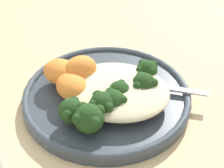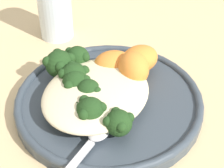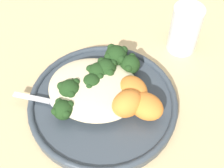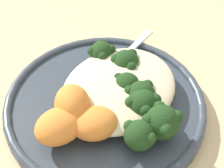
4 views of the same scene
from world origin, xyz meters
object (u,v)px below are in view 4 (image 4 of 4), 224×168
Objects in this scene: broccoli_stalk_2 at (135,104)px; sweet_potato_chunk_1 at (94,123)px; broccoli_stalk_3 at (134,97)px; plate at (105,105)px; quinoa_mound at (119,88)px; broccoli_stalk_7 at (101,60)px; sweet_potato_chunk_0 at (73,105)px; spoon at (123,56)px; broccoli_stalk_0 at (132,130)px; broccoli_stalk_4 at (120,89)px; sweet_potato_chunk_2 at (61,127)px; broccoli_stalk_5 at (125,74)px; broccoli_stalk_1 at (152,119)px; broccoli_stalk_6 at (119,74)px.

broccoli_stalk_2 is 0.06m from sweet_potato_chunk_1.
plate is at bearing 162.49° from broccoli_stalk_3.
quinoa_mound is 1.66× the size of broccoli_stalk_7.
broccoli_stalk_7 reaches higher than plate.
sweet_potato_chunk_0 is 0.52× the size of spoon.
broccoli_stalk_4 is at bearing 149.90° from broccoli_stalk_0.
broccoli_stalk_4 reaches higher than quinoa_mound.
broccoli_stalk_7 is (-0.07, -0.10, -0.00)m from broccoli_stalk_0.
sweet_potato_chunk_0 is 0.03m from sweet_potato_chunk_2.
broccoli_stalk_7 is at bearing -117.83° from quinoa_mound.
broccoli_stalk_4 is 0.08m from spoon.
quinoa_mound is at bearing 151.82° from plate.
sweet_potato_chunk_0 reaches higher than broccoli_stalk_5.
broccoli_stalk_4 is 1.28× the size of sweet_potato_chunk_2.
sweet_potato_chunk_1 is at bearing -147.76° from broccoli_stalk_1.
broccoli_stalk_6 is at bearing 64.37° from broccoli_stalk_4.
sweet_potato_chunk_2 is at bearing -8.76° from quinoa_mound.
broccoli_stalk_3 is 1.47× the size of sweet_potato_chunk_0.
broccoli_stalk_3 and broccoli_stalk_6 have the same top height.
broccoli_stalk_7 and sweet_potato_chunk_1 have the same top height.
broccoli_stalk_3 is at bearing 107.12° from broccoli_stalk_2.
broccoli_stalk_6 is at bearing 142.34° from broccoli_stalk_5.
plate is 4.45× the size of sweet_potato_chunk_2.
broccoli_stalk_0 is 1.14× the size of broccoli_stalk_2.
quinoa_mound is 2.98× the size of sweet_potato_chunk_0.
broccoli_stalk_5 is (-0.03, -0.03, -0.00)m from broccoli_stalk_3.
sweet_potato_chunk_2 is at bearing 178.59° from broccoli_stalk_5.
broccoli_stalk_4 is at bearing -148.33° from spoon.
broccoli_stalk_4 is at bearing 137.08° from broccoli_stalk_3.
plate is 2.71× the size of broccoli_stalk_7.
sweet_potato_chunk_0 is at bearing 163.06° from broccoli_stalk_7.
broccoli_stalk_0 is at bearing -84.94° from broccoli_stalk_2.
sweet_potato_chunk_2 reaches higher than broccoli_stalk_4.
sweet_potato_chunk_1 is (0.05, -0.05, -0.00)m from broccoli_stalk_1.
broccoli_stalk_0 reaches higher than sweet_potato_chunk_1.
sweet_potato_chunk_1 is at bearing -167.21° from broccoli_stalk_6.
sweet_potato_chunk_2 reaches higher than quinoa_mound.
broccoli_stalk_5 is 0.95× the size of spoon.
plate is 2.60× the size of broccoli_stalk_2.
broccoli_stalk_6 is (-0.07, -0.07, 0.00)m from broccoli_stalk_0.
broccoli_stalk_1 is (0.00, 0.07, 0.03)m from plate.
broccoli_stalk_3 is at bearing 145.21° from broccoli_stalk_1.
broccoli_stalk_0 is at bearing 65.00° from plate.
broccoli_stalk_1 is 2.26× the size of sweet_potato_chunk_0.
sweet_potato_chunk_2 reaches higher than plate.
broccoli_stalk_5 is at bearing -160.90° from quinoa_mound.
broccoli_stalk_5 is (-0.07, -0.06, -0.00)m from broccoli_stalk_0.
sweet_potato_chunk_2 is (0.10, -0.01, 0.01)m from quinoa_mound.
quinoa_mound is 0.07m from broccoli_stalk_1.
sweet_potato_chunk_2 reaches higher than sweet_potato_chunk_1.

